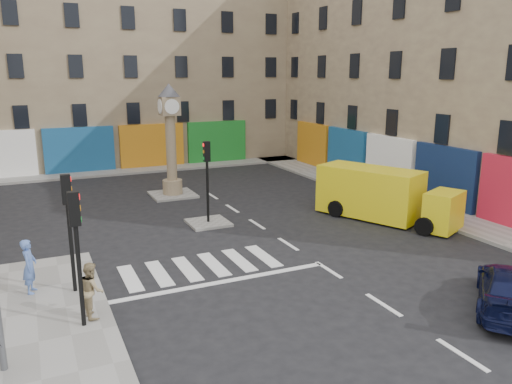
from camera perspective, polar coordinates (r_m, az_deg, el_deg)
ground at (r=17.21m, az=10.12°, el=-9.93°), size 120.00×120.00×0.00m
sidewalk_right at (r=29.81m, az=12.95°, el=0.13°), size 2.60×30.00×0.15m
sidewalk_far at (r=36.07m, az=-16.05°, el=2.23°), size 32.00×2.40×0.15m
island_near at (r=23.07m, az=-5.47°, el=-3.52°), size 1.80×1.80×0.12m
island_far at (r=28.61m, az=-9.48°, el=-0.30°), size 2.40×2.40×0.12m
building_right at (r=33.33m, az=22.61°, el=14.58°), size 10.00×30.00×16.00m
building_far at (r=41.23m, az=-18.16°, el=15.21°), size 32.00×10.00×17.00m
traffic_light_left_near at (r=13.73m, az=-19.83°, el=-4.95°), size 0.28×0.22×3.70m
traffic_light_left_far at (r=16.03m, az=-20.64°, el=-2.42°), size 0.28×0.22×3.70m
traffic_light_island at (r=22.46m, az=-5.61°, el=2.67°), size 0.28×0.22×3.70m
clock_pillar at (r=27.99m, az=-9.75°, el=6.65°), size 1.20×1.20×6.10m
navy_sedan at (r=16.54m, az=27.10°, el=-9.85°), size 4.50×4.25×1.28m
yellow_van at (r=24.12m, az=14.21°, el=-0.34°), size 4.47×6.80×2.39m
pedestrian_blue at (r=16.93m, az=-24.47°, el=-7.72°), size 0.55×0.70×1.71m
pedestrian_tan at (r=14.75m, az=-18.29°, el=-10.55°), size 0.67×0.82×1.58m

